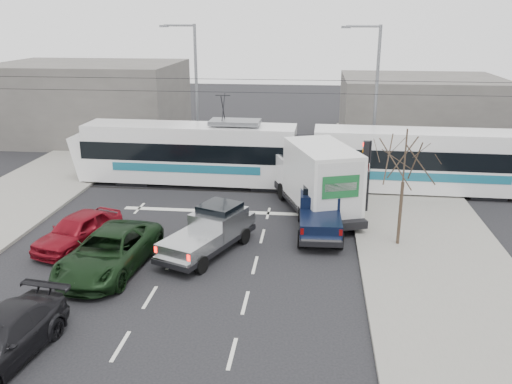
# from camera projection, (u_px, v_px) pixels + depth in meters

# --- Properties ---
(ground) EXTENTS (120.00, 120.00, 0.00)m
(ground) POSITION_uv_depth(u_px,v_px,m) (213.00, 263.00, 21.78)
(ground) COLOR black
(ground) RESTS_ON ground
(sidewalk_right) EXTENTS (6.00, 60.00, 0.15)m
(sidewalk_right) POSITION_uv_depth(u_px,v_px,m) (443.00, 272.00, 20.81)
(sidewalk_right) COLOR gray
(sidewalk_right) RESTS_ON ground
(rails) EXTENTS (60.00, 1.60, 0.03)m
(rails) POSITION_uv_depth(u_px,v_px,m) (245.00, 188.00, 31.23)
(rails) COLOR #33302D
(rails) RESTS_ON ground
(building_left) EXTENTS (14.00, 10.00, 6.00)m
(building_left) POSITION_uv_depth(u_px,v_px,m) (90.00, 101.00, 43.11)
(building_left) COLOR #65605B
(building_left) RESTS_ON ground
(building_right) EXTENTS (12.00, 10.00, 5.00)m
(building_right) POSITION_uv_depth(u_px,v_px,m) (420.00, 109.00, 42.43)
(building_right) COLOR #65605B
(building_right) RESTS_ON ground
(bare_tree) EXTENTS (2.40, 2.40, 5.00)m
(bare_tree) POSITION_uv_depth(u_px,v_px,m) (405.00, 161.00, 22.17)
(bare_tree) COLOR #47382B
(bare_tree) RESTS_ON ground
(traffic_signal) EXTENTS (0.44, 0.44, 3.60)m
(traffic_signal) POSITION_uv_depth(u_px,v_px,m) (367.00, 161.00, 26.39)
(traffic_signal) COLOR black
(traffic_signal) RESTS_ON ground
(street_lamp_near) EXTENTS (2.38, 0.25, 9.00)m
(street_lamp_near) POSITION_uv_depth(u_px,v_px,m) (373.00, 92.00, 32.66)
(street_lamp_near) COLOR slate
(street_lamp_near) RESTS_ON ground
(street_lamp_far) EXTENTS (2.38, 0.25, 9.00)m
(street_lamp_far) POSITION_uv_depth(u_px,v_px,m) (194.00, 85.00, 35.76)
(street_lamp_far) COLOR slate
(street_lamp_far) RESTS_ON ground
(catenary) EXTENTS (60.00, 0.20, 7.00)m
(catenary) POSITION_uv_depth(u_px,v_px,m) (245.00, 122.00, 30.03)
(catenary) COLOR black
(catenary) RESTS_ON ground
(tram) EXTENTS (25.70, 3.16, 5.23)m
(tram) POSITION_uv_depth(u_px,v_px,m) (304.00, 156.00, 30.80)
(tram) COLOR white
(tram) RESTS_ON ground
(silver_pickup) EXTENTS (3.60, 5.42, 1.87)m
(silver_pickup) POSITION_uv_depth(u_px,v_px,m) (212.00, 230.00, 22.66)
(silver_pickup) COLOR black
(silver_pickup) RESTS_ON ground
(box_truck) EXTENTS (4.71, 7.58, 3.58)m
(box_truck) POSITION_uv_depth(u_px,v_px,m) (317.00, 179.00, 26.78)
(box_truck) COLOR black
(box_truck) RESTS_ON ground
(navy_pickup) EXTENTS (2.04, 4.96, 2.07)m
(navy_pickup) POSITION_uv_depth(u_px,v_px,m) (320.00, 211.00, 24.66)
(navy_pickup) COLOR black
(navy_pickup) RESTS_ON ground
(green_car) EXTENTS (3.14, 5.83, 1.55)m
(green_car) POSITION_uv_depth(u_px,v_px,m) (109.00, 252.00, 20.96)
(green_car) COLOR black
(green_car) RESTS_ON ground
(red_car) EXTENTS (3.05, 4.72, 1.50)m
(red_car) POSITION_uv_depth(u_px,v_px,m) (78.00, 230.00, 23.11)
(red_car) COLOR maroon
(red_car) RESTS_ON ground
(dark_car) EXTENTS (2.63, 5.07, 1.41)m
(dark_car) POSITION_uv_depth(u_px,v_px,m) (0.00, 340.00, 15.38)
(dark_car) COLOR black
(dark_car) RESTS_ON ground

